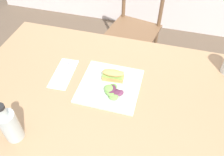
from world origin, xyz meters
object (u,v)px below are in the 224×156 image
dining_table (109,106)px  fork_on_napkin (64,71)px  chair_wooden_far (134,29)px  plate_lunch (110,86)px  sandwich_half_front (113,75)px  bottle_cold_brew (11,127)px

dining_table → fork_on_napkin: size_ratio=7.64×
dining_table → chair_wooden_far: size_ratio=1.63×
chair_wooden_far → plate_lunch: size_ratio=2.97×
fork_on_napkin → dining_table: bearing=-15.7°
dining_table → sandwich_half_front: bearing=89.8°
plate_lunch → fork_on_napkin: plate_lunch is taller
chair_wooden_far → fork_on_napkin: 0.98m
plate_lunch → sandwich_half_front: sandwich_half_front is taller
dining_table → bottle_cold_brew: 0.49m
sandwich_half_front → bottle_cold_brew: 0.51m
plate_lunch → fork_on_napkin: (-0.26, 0.04, 0.00)m
sandwich_half_front → fork_on_napkin: (-0.26, -0.01, -0.03)m
chair_wooden_far → fork_on_napkin: bearing=-103.2°
chair_wooden_far → bottle_cold_brew: bearing=-101.1°
fork_on_napkin → sandwich_half_front: bearing=1.4°
plate_lunch → sandwich_half_front: 0.06m
chair_wooden_far → bottle_cold_brew: 1.38m
chair_wooden_far → sandwich_half_front: chair_wooden_far is taller
chair_wooden_far → fork_on_napkin: chair_wooden_far is taller
plate_lunch → bottle_cold_brew: bearing=-129.5°
chair_wooden_far → plate_lunch: (0.05, -0.94, 0.30)m
sandwich_half_front → fork_on_napkin: size_ratio=0.60×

